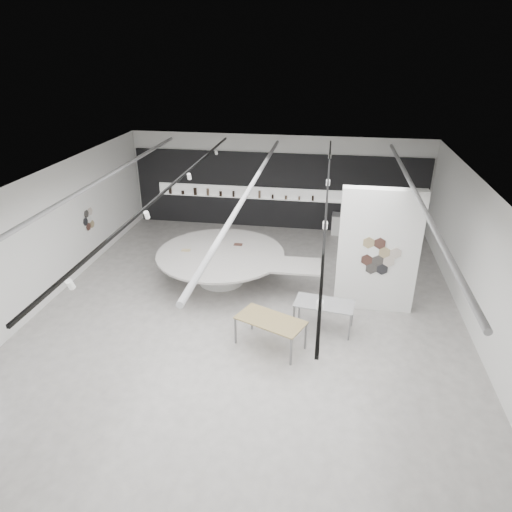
% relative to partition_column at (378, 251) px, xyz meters
% --- Properties ---
extents(room, '(12.02, 14.02, 3.82)m').
position_rel_partition_column_xyz_m(room, '(-3.59, -1.00, 0.27)').
color(room, '#AAA5A0').
rests_on(room, ground).
extents(back_wall_display, '(11.80, 0.27, 3.10)m').
position_rel_partition_column_xyz_m(back_wall_display, '(-3.59, 5.94, -0.26)').
color(back_wall_display, black).
rests_on(back_wall_display, ground).
extents(partition_column, '(2.20, 0.38, 3.60)m').
position_rel_partition_column_xyz_m(partition_column, '(0.00, 0.00, 0.00)').
color(partition_column, white).
rests_on(partition_column, ground).
extents(display_island, '(5.26, 4.16, 1.04)m').
position_rel_partition_column_xyz_m(display_island, '(-4.63, 0.84, -1.13)').
color(display_island, white).
rests_on(display_island, ground).
extents(sample_table_wood, '(1.90, 1.46, 0.80)m').
position_rel_partition_column_xyz_m(sample_table_wood, '(-2.69, -2.36, -1.06)').
color(sample_table_wood, olive).
rests_on(sample_table_wood, ground).
extents(sample_table_stone, '(1.65, 0.98, 0.80)m').
position_rel_partition_column_xyz_m(sample_table_stone, '(-1.38, -1.35, -1.07)').
color(sample_table_stone, gray).
rests_on(sample_table_stone, ground).
extents(kitchen_counter, '(1.50, 0.67, 1.15)m').
position_rel_partition_column_xyz_m(kitchen_counter, '(-0.52, 5.55, -1.38)').
color(kitchen_counter, white).
rests_on(kitchen_counter, ground).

